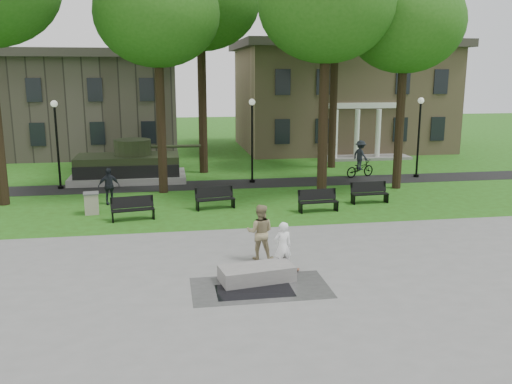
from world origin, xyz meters
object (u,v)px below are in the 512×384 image
(park_bench_0, at_px, (133,208))
(skateboarder, at_px, (283,247))
(friend_watching, at_px, (260,232))
(concrete_block, at_px, (257,273))
(trash_bin, at_px, (92,203))
(cyclist, at_px, (360,162))

(park_bench_0, bearing_deg, skateboarder, -63.83)
(park_bench_0, bearing_deg, friend_watching, -61.73)
(concrete_block, bearing_deg, friend_watching, 77.22)
(trash_bin, bearing_deg, park_bench_0, -35.45)
(skateboarder, height_order, friend_watching, friend_watching)
(concrete_block, relative_size, skateboarder, 1.38)
(cyclist, xyz_separation_m, trash_bin, (-14.78, -6.33, -0.42))
(friend_watching, xyz_separation_m, cyclist, (8.43, 13.54, -0.05))
(concrete_block, distance_m, trash_bin, 10.84)
(skateboarder, height_order, trash_bin, skateboarder)
(skateboarder, distance_m, trash_bin, 10.85)
(trash_bin, bearing_deg, cyclist, 23.20)
(skateboarder, distance_m, park_bench_0, 8.65)
(skateboarder, relative_size, cyclist, 0.72)
(cyclist, bearing_deg, friend_watching, 126.19)
(concrete_block, xyz_separation_m, trash_bin, (-5.92, 9.08, 0.24))
(park_bench_0, height_order, trash_bin, park_bench_0)
(skateboarder, distance_m, cyclist, 16.72)
(concrete_block, bearing_deg, cyclist, 60.11)
(cyclist, bearing_deg, skateboarder, 129.84)
(trash_bin, bearing_deg, friend_watching, -48.61)
(skateboarder, bearing_deg, trash_bin, -59.94)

